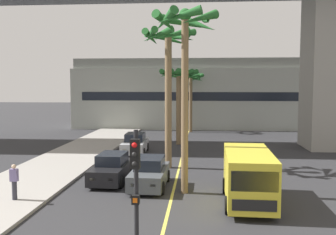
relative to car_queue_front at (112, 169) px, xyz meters
name	(u,v)px	position (x,y,z in m)	size (l,w,h in m)	color
sidewalk_left	(9,193)	(-4.49, -2.85, -0.65)	(4.80, 80.00, 0.15)	#9E9991
lane_stripe_center	(180,164)	(3.51, 5.15, -0.72)	(0.14, 56.00, 0.01)	#DBCC4C
pier_building_backdrop	(190,94)	(3.51, 28.14, 3.43)	(28.09, 8.04, 8.42)	#ADB2A8
car_queue_front	(112,169)	(0.00, 0.00, 0.00)	(1.92, 4.14, 1.56)	black
car_queue_second	(135,144)	(-0.21, 8.84, 0.00)	(1.91, 4.14, 1.56)	#B7BABF
car_queue_third	(150,173)	(2.22, -0.94, 0.00)	(1.90, 4.14, 1.56)	#4C5156
delivery_van	(248,175)	(7.01, -3.36, 0.57)	(2.27, 5.30, 2.36)	yellow
traffic_light_median_near	(136,187)	(3.18, -10.94, 1.99)	(0.24, 0.37, 4.20)	black
palm_tree_near_median	(168,55)	(2.81, 3.83, 6.49)	(3.49, 3.58, 8.91)	brown
palm_tree_mid_median	(191,83)	(3.80, 22.67, 4.76)	(3.05, 3.04, 6.71)	brown
palm_tree_far_median	(178,82)	(2.91, 13.63, 4.81)	(3.58, 3.61, 6.81)	brown
palm_tree_farthest_median	(185,42)	(4.10, -1.89, 6.66)	(3.27, 3.31, 8.97)	brown
pedestrian_far_along	(14,181)	(-3.53, -4.13, 0.28)	(0.34, 0.22, 1.62)	#2D2D38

